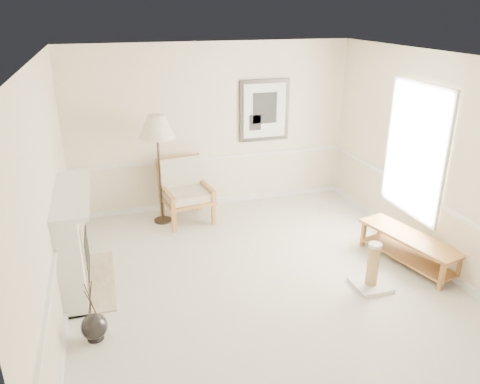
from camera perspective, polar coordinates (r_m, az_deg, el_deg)
name	(u,v)px	position (r m, az deg, el deg)	size (l,w,h in m)	color
ground	(262,281)	(6.41, 2.64, -10.74)	(5.50, 5.50, 0.00)	silver
room	(273,145)	(5.75, 4.02, 5.79)	(5.04, 5.54, 2.92)	beige
fireplace	(74,241)	(6.37, -19.60, -5.69)	(0.64, 1.64, 1.31)	white
floor_vase	(94,327)	(5.59, -17.33, -15.46)	(0.29, 0.29, 0.84)	black
armchair	(184,187)	(8.01, -6.81, 0.56)	(0.90, 0.95, 1.05)	brown
floor_lamp	(157,130)	(7.61, -10.11, 7.49)	(0.72, 0.72, 1.84)	black
bench	(409,245)	(7.08, 19.88, -6.07)	(0.82, 1.60, 0.44)	brown
scratching_post	(372,274)	(6.40, 15.78, -9.58)	(0.45, 0.45, 0.64)	white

